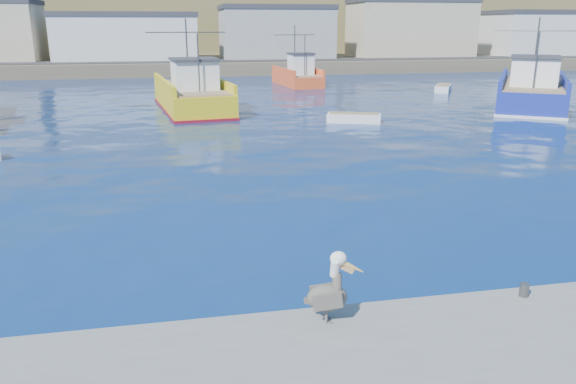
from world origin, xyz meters
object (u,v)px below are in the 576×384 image
object	(u,v)px
trawler_blue	(531,92)
boat_orange	(298,75)
trawler_yellow_b	(192,95)
skiff_far	(443,89)
pelican	(329,292)
skiff_mid	(354,119)

from	to	relation	value
trawler_blue	boat_orange	bearing A→B (deg)	126.87
trawler_yellow_b	skiff_far	size ratio (longest dim) A/B	3.46
skiff_far	pelican	xyz separation A→B (m)	(-22.48, -40.75, 0.88)
trawler_yellow_b	pelican	size ratio (longest dim) A/B	8.79
boat_orange	pelican	xyz separation A→B (m)	(-9.95, -48.82, 0.09)
trawler_yellow_b	boat_orange	world-z (taller)	trawler_yellow_b
skiff_far	pelican	world-z (taller)	pelican
trawler_yellow_b	boat_orange	bearing A→B (deg)	53.64
skiff_far	trawler_blue	bearing A→B (deg)	-80.56
trawler_yellow_b	trawler_blue	world-z (taller)	trawler_blue
trawler_yellow_b	skiff_mid	bearing A→B (deg)	-37.62
skiff_mid	boat_orange	bearing A→B (deg)	86.79
boat_orange	skiff_far	distance (m)	14.93
skiff_mid	skiff_far	distance (m)	20.68
skiff_far	pelican	bearing A→B (deg)	-118.88
trawler_yellow_b	trawler_blue	bearing A→B (deg)	-7.88
skiff_mid	pelican	size ratio (longest dim) A/B	2.48
trawler_yellow_b	skiff_far	distance (m)	25.18
trawler_blue	skiff_far	bearing A→B (deg)	99.44
trawler_blue	boat_orange	size ratio (longest dim) A/B	1.55
trawler_blue	boat_orange	world-z (taller)	trawler_blue
trawler_yellow_b	pelican	bearing A→B (deg)	-87.36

